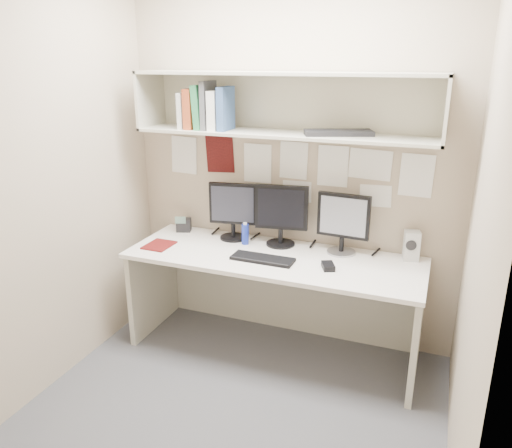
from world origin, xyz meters
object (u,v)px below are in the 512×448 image
at_px(monitor_right, 343,221).
at_px(maroon_notebook, 159,245).
at_px(monitor_center, 281,212).
at_px(desk_phone, 184,225).
at_px(monitor_left, 233,208).
at_px(speaker, 412,246).
at_px(keyboard, 263,259).
at_px(desk, 273,304).

relative_size(monitor_right, maroon_notebook, 1.94).
xyz_separation_m(monitor_center, desk_phone, (-0.79, 0.01, -0.19)).
relative_size(monitor_left, monitor_right, 1.00).
bearing_deg(maroon_notebook, speaker, 14.22).
relative_size(monitor_left, keyboard, 1.00).
distance_m(keyboard, desk_phone, 0.85).
xyz_separation_m(desk, monitor_center, (-0.02, 0.22, 0.60)).
height_order(monitor_center, monitor_right, monitor_center).
bearing_deg(keyboard, desk, 69.99).
height_order(desk, monitor_center, monitor_center).
bearing_deg(monitor_center, monitor_right, -9.11).
xyz_separation_m(keyboard, speaker, (0.91, 0.37, 0.09)).
relative_size(keyboard, speaker, 2.13).
bearing_deg(monitor_right, speaker, 9.31).
relative_size(monitor_right, desk_phone, 3.19).
bearing_deg(desk, monitor_left, 150.74).
relative_size(monitor_left, monitor_center, 0.96).
distance_m(speaker, maroon_notebook, 1.74).
xyz_separation_m(monitor_right, maroon_notebook, (-1.24, -0.34, -0.22)).
bearing_deg(maroon_notebook, desk, 9.95).
bearing_deg(desk_phone, desk, -34.90).
distance_m(monitor_left, desk_phone, 0.46).
bearing_deg(desk_phone, monitor_left, -20.42).
distance_m(monitor_left, monitor_right, 0.81).
bearing_deg(speaker, monitor_right, 173.55).
height_order(maroon_notebook, desk_phone, desk_phone).
xyz_separation_m(desk, speaker, (0.87, 0.26, 0.46)).
height_order(desk, maroon_notebook, maroon_notebook).
xyz_separation_m(monitor_left, desk_phone, (-0.42, 0.01, -0.18)).
relative_size(monitor_center, keyboard, 1.04).
xyz_separation_m(monitor_center, maroon_notebook, (-0.80, -0.34, -0.23)).
xyz_separation_m(speaker, maroon_notebook, (-1.69, -0.38, -0.09)).
xyz_separation_m(monitor_center, keyboard, (-0.02, -0.33, -0.23)).
bearing_deg(monitor_right, desk_phone, -176.32).
relative_size(monitor_right, keyboard, 0.99).
height_order(monitor_center, speaker, monitor_center).
bearing_deg(desk_phone, maroon_notebook, -110.39).
distance_m(keyboard, maroon_notebook, 0.78).
distance_m(maroon_notebook, desk_phone, 0.35).
height_order(monitor_left, keyboard, monitor_left).
bearing_deg(monitor_left, monitor_right, -9.88).
relative_size(desk, speaker, 10.21).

